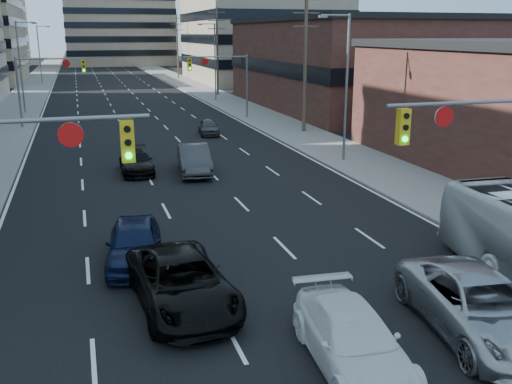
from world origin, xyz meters
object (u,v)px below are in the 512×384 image
object	(u,v)px
silver_suv	(481,306)
sedan_blue	(134,243)
black_pickup	(181,282)
white_van	(352,339)

from	to	relation	value
silver_suv	sedan_blue	distance (m)	11.42
black_pickup	sedan_blue	world-z (taller)	sedan_blue
black_pickup	silver_suv	bearing A→B (deg)	-32.74
black_pickup	white_van	xyz separation A→B (m)	(3.42, -4.34, -0.07)
black_pickup	silver_suv	xyz separation A→B (m)	(7.39, -3.99, 0.05)
black_pickup	silver_suv	distance (m)	8.40
silver_suv	sedan_blue	bearing A→B (deg)	145.06
silver_suv	black_pickup	bearing A→B (deg)	159.31
white_van	silver_suv	bearing A→B (deg)	9.53
silver_suv	sedan_blue	size ratio (longest dim) A/B	1.29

